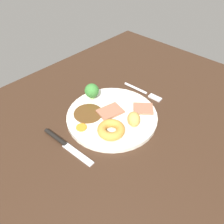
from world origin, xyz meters
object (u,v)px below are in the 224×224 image
Objects in this scene: knife at (63,143)px; broccoli_floret at (92,91)px; meat_slice_main at (143,109)px; yorkshire_pudding at (111,130)px; roast_potato_left at (134,119)px; carrot_coin_front at (81,127)px; meat_slice_under at (110,111)px; dinner_plate at (112,116)px; fork at (143,92)px.

broccoli_floret is at bearing 109.85° from knife.
meat_slice_main is 0.33× the size of knife.
yorkshire_pudding is 1.66× the size of roast_potato_left.
yorkshire_pudding is at bearing 120.38° from carrot_coin_front.
meat_slice_under is 1.35× the size of broccoli_floret.
dinner_plate is 10.64cm from carrot_coin_front.
dinner_plate is 3.79× the size of meat_slice_under.
fork is at bearing 176.11° from carrot_coin_front.
broccoli_floret reaches higher than dinner_plate.
dinner_plate is 5.98× the size of roast_potato_left.
dinner_plate is 7.98cm from yorkshire_pudding.
dinner_plate is at bearing 73.50° from meat_slice_under.
carrot_coin_front is at bearing -96.52° from fork.
roast_potato_left is 18.29cm from fork.
knife is (11.23, -7.61, -2.19)cm from yorkshire_pudding.
roast_potato_left is (-0.77, 8.65, 1.74)cm from meat_slice_under.
meat_slice_under is (-0.31, -1.05, 1.10)cm from dinner_plate.
meat_slice_under is 1.58× the size of roast_potato_left.
roast_potato_left reaches higher than dinner_plate.
carrot_coin_front is (11.38, -10.12, -1.93)cm from roast_potato_left.
meat_slice_main reaches higher than knife.
broccoli_floret is (6.92, -16.04, 2.65)cm from meat_slice_main.
meat_slice_main is 20.38cm from carrot_coin_front.
roast_potato_left reaches higher than carrot_coin_front.
dinner_plate is at bearing -33.99° from meat_slice_main.
carrot_coin_front is 6.87cm from knife.
fork is at bearing -165.93° from yorkshire_pudding.
broccoli_floret reaches higher than roast_potato_left.
knife is at bearing -8.39° from dinner_plate.
meat_slice_under is 16.84cm from fork.
yorkshire_pudding is at bearing 44.95° from meat_slice_under.
yorkshire_pudding is (5.84, 5.09, 1.94)cm from dinner_plate.
dinner_plate is 5.13× the size of broccoli_floret.
fork is (-22.93, -5.75, -2.25)cm from yorkshire_pudding.
meat_slice_main is at bearing 146.01° from dinner_plate.
yorkshire_pudding is at bearing -78.55° from fork.
meat_slice_main is 0.40× the size of fork.
meat_slice_main reaches higher than fork.
roast_potato_left is at bearing 160.05° from yorkshire_pudding.
broccoli_floret reaches higher than yorkshire_pudding.
meat_slice_main is at bearing 140.27° from meat_slice_under.
dinner_plate is 1.83× the size of fork.
roast_potato_left is at bearing 14.98° from meat_slice_main.
knife is (17.38, -1.47, -1.35)cm from meat_slice_under.
yorkshire_pudding is 0.51× the size of fork.
meat_slice_under is at bearing 83.06° from broccoli_floret.
meat_slice_under is at bearing -93.97° from fork.
roast_potato_left reaches higher than knife.
fork is at bearing -177.79° from dinner_plate.
meat_slice_main is 10.85cm from fork.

